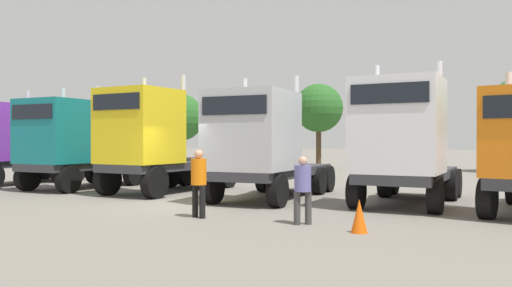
# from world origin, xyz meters

# --- Properties ---
(ground) EXTENTS (200.00, 200.00, 0.00)m
(ground) POSITION_xyz_m (0.00, 0.00, 0.00)
(ground) COLOR slate
(semi_truck_teal) EXTENTS (2.81, 6.19, 4.20)m
(semi_truck_teal) POSITION_xyz_m (-6.51, 2.44, 1.86)
(semi_truck_teal) COLOR #333338
(semi_truck_teal) RESTS_ON ground
(semi_truck_yellow) EXTENTS (3.06, 6.14, 4.44)m
(semi_truck_yellow) POSITION_xyz_m (-2.45, 2.31, 2.01)
(semi_truck_yellow) COLOR #333338
(semi_truck_yellow) RESTS_ON ground
(semi_truck_silver) EXTENTS (2.60, 6.45, 4.15)m
(semi_truck_silver) POSITION_xyz_m (2.16, 1.89, 1.86)
(semi_truck_silver) COLOR #333338
(semi_truck_silver) RESTS_ON ground
(semi_truck_white) EXTENTS (2.90, 5.99, 4.39)m
(semi_truck_white) POSITION_xyz_m (6.62, 2.25, 1.96)
(semi_truck_white) COLOR #333338
(semi_truck_white) RESTS_ON ground
(visitor_in_hivis) EXTENTS (0.51, 0.51, 1.76)m
(visitor_in_hivis) POSITION_xyz_m (2.11, -2.03, 1.02)
(visitor_in_hivis) COLOR black
(visitor_in_hivis) RESTS_ON ground
(visitor_with_camera) EXTENTS (0.56, 0.56, 1.62)m
(visitor_with_camera) POSITION_xyz_m (4.91, -1.96, 0.94)
(visitor_with_camera) COLOR #3C3C3C
(visitor_with_camera) RESTS_ON ground
(traffic_cone_mid) EXTENTS (0.36, 0.36, 0.73)m
(traffic_cone_mid) POSITION_xyz_m (6.39, -2.51, 0.36)
(traffic_cone_mid) COLOR #F2590C
(traffic_cone_mid) RESTS_ON ground
(oak_far_left) EXTENTS (3.49, 3.49, 5.43)m
(oak_far_left) POSITION_xyz_m (-11.70, 19.02, 3.67)
(oak_far_left) COLOR #4C3823
(oak_far_left) RESTS_ON ground
(oak_far_centre) EXTENTS (3.33, 3.33, 5.88)m
(oak_far_centre) POSITION_xyz_m (-1.52, 20.52, 4.19)
(oak_far_centre) COLOR #4C3823
(oak_far_centre) RESTS_ON ground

